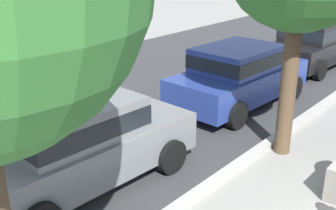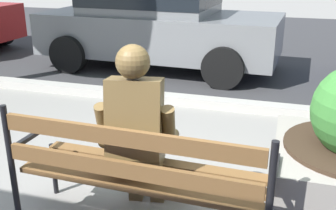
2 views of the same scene
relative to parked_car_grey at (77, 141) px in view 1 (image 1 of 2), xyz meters
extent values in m
cube|color=#38383A|center=(1.45, 2.82, -0.84)|extent=(60.00, 9.00, 0.01)
cube|color=#B2AFA8|center=(1.45, -1.78, -0.78)|extent=(60.00, 0.20, 0.12)
cylinder|color=brown|center=(3.42, -2.10, 0.58)|extent=(0.31, 0.31, 2.85)
cube|color=slate|center=(0.06, 0.00, -0.23)|extent=(4.18, 1.90, 0.70)
cube|color=slate|center=(-0.09, 0.00, 0.42)|extent=(2.21, 1.67, 0.60)
cube|color=black|center=(-0.09, 0.00, 0.42)|extent=(2.22, 1.68, 0.33)
cylinder|color=black|center=(1.43, 0.78, -0.52)|extent=(0.65, 0.25, 0.64)
cylinder|color=black|center=(1.35, -0.92, -0.52)|extent=(0.65, 0.25, 0.64)
cube|color=navy|center=(5.18, 0.00, -0.23)|extent=(4.18, 1.90, 0.70)
cube|color=navy|center=(5.03, 0.00, 0.42)|extent=(2.21, 1.67, 0.60)
cube|color=black|center=(5.03, 0.00, 0.42)|extent=(2.22, 1.68, 0.33)
cylinder|color=black|center=(6.55, 0.78, -0.52)|extent=(0.65, 0.25, 0.64)
cylinder|color=black|center=(6.47, -0.92, -0.52)|extent=(0.65, 0.25, 0.64)
cylinder|color=black|center=(3.89, 0.91, -0.52)|extent=(0.65, 0.25, 0.64)
cylinder|color=black|center=(3.81, -0.79, -0.52)|extent=(0.65, 0.25, 0.64)
cube|color=black|center=(9.98, 0.00, -0.23)|extent=(4.18, 1.90, 0.70)
cube|color=black|center=(9.83, 0.00, 0.42)|extent=(2.21, 1.67, 0.60)
cube|color=black|center=(9.83, 0.00, 0.42)|extent=(2.22, 1.68, 0.33)
cylinder|color=black|center=(11.35, 0.78, -0.52)|extent=(0.65, 0.25, 0.64)
cylinder|color=black|center=(8.69, 0.91, -0.52)|extent=(0.65, 0.25, 0.64)
cylinder|color=black|center=(8.61, -0.79, -0.52)|extent=(0.65, 0.25, 0.64)
camera|label=1|loc=(-3.84, -5.27, 3.06)|focal=44.81mm
camera|label=2|loc=(2.26, -6.78, 1.03)|focal=43.48mm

